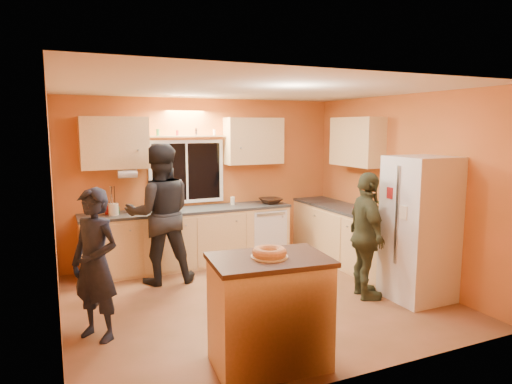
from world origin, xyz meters
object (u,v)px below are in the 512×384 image
island (269,311)px  person_center (160,214)px  refrigerator (420,229)px  person_left (95,265)px  person_right (367,236)px

island → person_center: (-0.39, 2.65, 0.46)m
refrigerator → person_left: (-3.79, 0.50, -0.12)m
island → person_left: person_left is taller
person_center → refrigerator: bearing=151.6°
person_left → person_center: (0.98, 1.45, 0.19)m
person_right → island: bearing=134.9°
refrigerator → island: (-2.42, -0.70, -0.39)m
person_center → island: bearing=104.8°
refrigerator → person_left: size_ratio=1.16×
refrigerator → island: 2.55m
person_right → person_center: bearing=69.9°
person_left → person_right: 3.21m
person_center → person_right: 2.78m
person_center → person_right: person_center is taller
person_right → refrigerator: bearing=-99.9°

